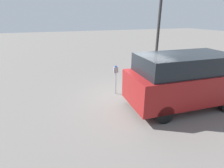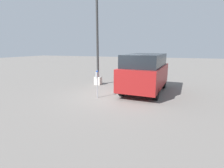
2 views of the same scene
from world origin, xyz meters
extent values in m
plane|color=slate|center=(0.00, 0.00, 0.00)|extent=(80.00, 80.00, 0.00)
cylinder|color=#9E9EA3|center=(-0.61, 0.68, 0.54)|extent=(0.05, 0.05, 1.09)
cube|color=gray|center=(-0.61, 0.68, 1.22)|extent=(0.21, 0.13, 0.26)
sphere|color=navy|center=(-0.61, 0.68, 1.37)|extent=(0.11, 0.11, 0.11)
cube|color=beige|center=(2.47, 2.07, 0.28)|extent=(0.44, 0.44, 0.55)
cylinder|color=#2D2D2D|center=(2.47, 2.07, 3.28)|extent=(0.16, 0.16, 5.46)
cube|color=maroon|center=(1.55, -1.38, 0.93)|extent=(4.70, 2.29, 1.17)
cube|color=black|center=(1.44, -1.37, 1.86)|extent=(3.77, 2.08, 0.68)
cube|color=orange|center=(3.83, -0.86, 0.49)|extent=(0.09, 0.12, 0.20)
cylinder|color=black|center=(3.02, -0.58, 0.34)|extent=(0.70, 0.28, 0.69)
cylinder|color=black|center=(0.18, -0.41, 0.34)|extent=(0.70, 0.28, 0.69)
cylinder|color=black|center=(0.08, -2.19, 0.34)|extent=(0.70, 0.28, 0.69)
camera|label=1|loc=(-3.49, -6.53, 3.54)|focal=28.00mm
camera|label=2|loc=(-8.53, -3.04, 2.54)|focal=28.00mm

